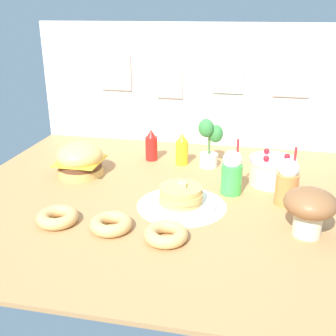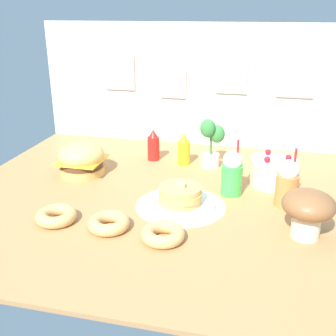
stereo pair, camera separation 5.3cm
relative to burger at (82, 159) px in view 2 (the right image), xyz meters
The scene contains 15 objects.
ground_plane 0.64m from the burger, 17.24° to the right, with size 2.32×1.85×0.02m, color #B27F4C.
back_wall 1.00m from the burger, 50.74° to the left, with size 2.32×0.04×0.84m.
doily_mat 0.72m from the burger, 23.22° to the right, with size 0.45×0.45×0.00m, color white.
burger is the anchor object (origin of this frame).
pancake_stack 0.72m from the burger, 23.35° to the right, with size 0.35×0.35×0.12m.
layer_cake 1.11m from the burger, ahead, with size 0.25×0.25×0.19m.
ketchup_bottle 0.48m from the burger, 43.57° to the left, with size 0.08×0.08×0.20m.
mustard_bottle 0.63m from the burger, 28.02° to the left, with size 0.08×0.08×0.20m.
cream_soda_cup 0.89m from the burger, ahead, with size 0.11×0.11×0.31m.
orange_float_cup 1.18m from the burger, ahead, with size 0.11×0.11×0.31m.
donut_pink_glaze 0.59m from the burger, 77.23° to the right, with size 0.19×0.19×0.06m.
donut_chocolate 0.70m from the burger, 55.97° to the right, with size 0.19×0.19×0.06m.
donut_vanilla 0.90m from the burger, 43.49° to the right, with size 0.19×0.19×0.06m.
potted_plant 0.79m from the burger, 21.87° to the left, with size 0.15×0.12×0.31m.
mushroom_stool 1.32m from the burger, 19.66° to the right, with size 0.22×0.22×0.21m.
Camera 2 is at (0.42, -1.89, 0.93)m, focal length 43.48 mm.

